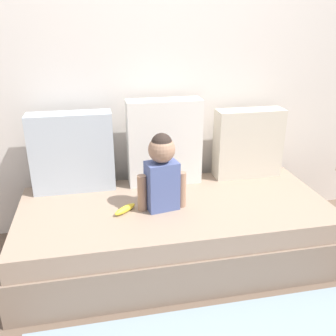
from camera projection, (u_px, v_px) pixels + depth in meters
name	position (u px, v px, depth m)	size (l,w,h in m)	color
ground_plane	(175.00, 256.00, 2.51)	(12.00, 12.00, 0.00)	brown
back_wall	(158.00, 54.00, 2.56)	(5.22, 0.10, 2.54)	silver
couch	(175.00, 231.00, 2.43)	(2.02, 0.91, 0.40)	#826C5B
throw_pillow_left	(72.00, 152.00, 2.46)	(0.54, 0.16, 0.54)	#B2BCC6
throw_pillow_center	(164.00, 142.00, 2.56)	(0.51, 0.16, 0.60)	silver
throw_pillow_right	(248.00, 143.00, 2.70)	(0.49, 0.16, 0.50)	beige
toddler	(162.00, 171.00, 2.21)	(0.30, 0.16, 0.48)	#4C5B93
banana	(125.00, 209.00, 2.25)	(0.17, 0.04, 0.04)	yellow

